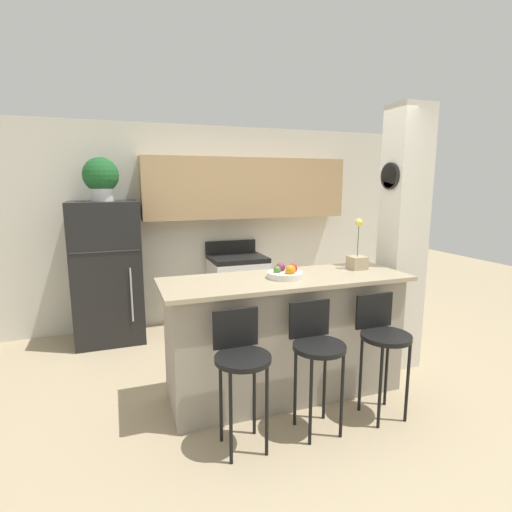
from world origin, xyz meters
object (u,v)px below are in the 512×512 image
refrigerator (107,272)px  stove_range (237,290)px  bar_stool_left (241,359)px  bar_stool_mid (317,347)px  bar_stool_right (383,337)px  fruit_bowl (285,273)px  potted_plant_on_fridge (101,177)px  orchid_vase (357,258)px

refrigerator → stove_range: (1.57, 0.01, -0.35)m
bar_stool_left → bar_stool_mid: bearing=0.0°
bar_stool_right → fruit_bowl: (-0.60, 0.54, 0.44)m
refrigerator → potted_plant_on_fridge: potted_plant_on_fridge is taller
bar_stool_right → orchid_vase: (0.17, 0.64, 0.50)m
bar_stool_left → bar_stool_mid: (0.58, 0.00, 0.00)m
bar_stool_mid → potted_plant_on_fridge: size_ratio=2.01×
bar_stool_right → fruit_bowl: 0.92m
bar_stool_left → potted_plant_on_fridge: potted_plant_on_fridge is taller
stove_range → potted_plant_on_fridge: bearing=-179.7°
potted_plant_on_fridge → fruit_bowl: bearing=-52.1°
refrigerator → orchid_vase: refrigerator is taller
potted_plant_on_fridge → orchid_vase: (2.19, -1.73, -0.74)m
fruit_bowl → orchid_vase: bearing=7.4°
fruit_bowl → bar_stool_mid: bearing=-88.3°
orchid_vase → bar_stool_mid: bearing=-139.6°
stove_range → fruit_bowl: size_ratio=3.59×
fruit_bowl → potted_plant_on_fridge: bearing=127.9°
bar_stool_right → stove_range: bearing=100.7°
bar_stool_right → orchid_vase: 0.83m
bar_stool_left → bar_stool_mid: same height
refrigerator → stove_range: 1.61m
stove_range → fruit_bowl: (-0.15, -1.84, 0.63)m
refrigerator → bar_stool_left: refrigerator is taller
bar_stool_mid → potted_plant_on_fridge: 3.04m
stove_range → bar_stool_right: (0.45, -2.38, 0.19)m
bar_stool_mid → bar_stool_left: bearing=180.0°
stove_range → orchid_vase: (0.62, -1.74, 0.69)m
bar_stool_right → bar_stool_left: bearing=180.0°
bar_stool_right → orchid_vase: size_ratio=2.08×
bar_stool_right → refrigerator: bearing=130.4°
bar_stool_left → bar_stool_right: bearing=0.0°
potted_plant_on_fridge → orchid_vase: size_ratio=1.04×
refrigerator → bar_stool_left: size_ratio=1.69×
bar_stool_left → bar_stool_right: 1.16m
bar_stool_left → fruit_bowl: (0.56, 0.54, 0.44)m
refrigerator → bar_stool_mid: refrigerator is taller
bar_stool_mid → orchid_vase: bearing=40.4°
potted_plant_on_fridge → fruit_bowl: 2.45m
refrigerator → stove_range: size_ratio=1.52×
stove_range → potted_plant_on_fridge: 2.12m
orchid_vase → bar_stool_right: bearing=-104.9°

